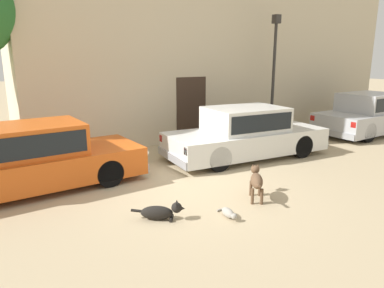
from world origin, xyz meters
TOP-DOWN VIEW (x-y plane):
  - ground_plane at (0.00, 0.00)m, footprint 80.00×80.00m
  - parked_sedan_nearest at (-2.77, 1.60)m, footprint 4.65×1.99m
  - parked_sedan_second at (2.63, 1.31)m, footprint 4.73×2.03m
  - parked_sedan_third at (8.41, 1.48)m, footprint 4.45×1.99m
  - apartment_block at (4.52, 6.37)m, footprint 14.60×5.15m
  - stray_dog_spotted at (0.88, -1.20)m, footprint 0.68×0.90m
  - stray_dog_tan at (-1.13, -1.08)m, footprint 0.83×0.58m
  - stray_cat at (-0.08, -1.60)m, footprint 0.27×0.57m
  - street_lamp at (5.09, 2.95)m, footprint 0.22×0.22m

SIDE VIEW (x-z plane):
  - ground_plane at x=0.00m, z-range 0.00..0.00m
  - stray_cat at x=-0.08m, z-range 0.00..0.16m
  - stray_dog_tan at x=-1.13m, z-range -0.03..0.32m
  - stray_dog_spotted at x=0.88m, z-range 0.08..0.69m
  - parked_sedan_nearest at x=-2.77m, z-range -0.01..1.39m
  - parked_sedan_second at x=2.63m, z-range -0.01..1.39m
  - parked_sedan_third at x=8.41m, z-range -0.01..1.46m
  - street_lamp at x=5.09m, z-range 0.55..4.63m
  - apartment_block at x=4.52m, z-range 0.00..9.37m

